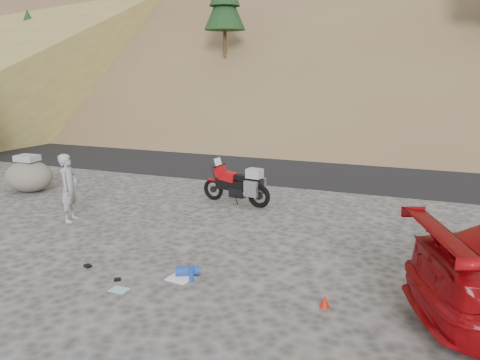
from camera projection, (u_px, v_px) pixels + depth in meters
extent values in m
plane|color=#3D3B38|center=(150.00, 243.00, 9.76)|extent=(140.00, 140.00, 0.00)
cube|color=black|center=(273.00, 163.00, 17.96)|extent=(120.00, 7.00, 0.05)
cube|color=brown|center=(382.00, 5.00, 34.52)|extent=(110.00, 51.90, 46.72)
cube|color=brown|center=(382.00, 1.00, 34.45)|extent=(110.00, 43.28, 36.46)
cylinder|color=#3C2216|center=(225.00, 39.00, 22.72)|extent=(0.17, 0.17, 1.40)
cone|color=black|center=(225.00, 5.00, 22.35)|extent=(2.00, 2.00, 2.25)
cylinder|color=#3C2216|center=(33.00, 67.00, 29.61)|extent=(0.15, 0.15, 1.26)
cone|color=black|center=(30.00, 44.00, 29.28)|extent=(1.80, 1.80, 2.03)
cone|color=black|center=(29.00, 32.00, 29.10)|extent=(1.35, 1.35, 1.58)
cone|color=black|center=(28.00, 19.00, 28.92)|extent=(0.90, 0.90, 1.13)
torus|color=black|center=(213.00, 189.00, 12.87)|extent=(0.61, 0.20, 0.60)
cylinder|color=black|center=(213.00, 189.00, 12.87)|extent=(0.19, 0.08, 0.18)
torus|color=black|center=(259.00, 196.00, 12.19)|extent=(0.65, 0.23, 0.64)
cylinder|color=black|center=(259.00, 196.00, 12.19)|extent=(0.21, 0.10, 0.20)
cylinder|color=black|center=(215.00, 178.00, 12.76)|extent=(0.35, 0.11, 0.74)
cylinder|color=black|center=(219.00, 166.00, 12.61)|extent=(0.13, 0.56, 0.04)
cube|color=black|center=(235.00, 185.00, 12.50)|extent=(1.12, 0.39, 0.27)
cube|color=black|center=(238.00, 192.00, 12.50)|extent=(0.45, 0.33, 0.26)
cube|color=#98080D|center=(228.00, 176.00, 12.54)|extent=(0.52, 0.35, 0.28)
cube|color=#98080D|center=(220.00, 171.00, 12.64)|extent=(0.32, 0.35, 0.32)
cube|color=silver|center=(218.00, 162.00, 12.61)|extent=(0.15, 0.29, 0.23)
cube|color=black|center=(242.00, 177.00, 12.33)|extent=(0.53, 0.28, 0.11)
cube|color=black|center=(254.00, 180.00, 12.17)|extent=(0.34, 0.21, 0.09)
cube|color=silver|center=(251.00, 189.00, 12.00)|extent=(0.38, 0.17, 0.41)
cube|color=silver|center=(259.00, 185.00, 12.40)|extent=(0.38, 0.17, 0.41)
cube|color=#96969B|center=(254.00, 173.00, 12.12)|extent=(0.43, 0.37, 0.24)
cube|color=#98080D|center=(213.00, 180.00, 12.81)|extent=(0.29, 0.15, 0.04)
cylinder|color=black|center=(236.00, 200.00, 12.37)|extent=(0.05, 0.19, 0.33)
cylinder|color=silver|center=(251.00, 194.00, 12.16)|extent=(0.42, 0.15, 0.12)
imported|color=#96969B|center=(72.00, 221.00, 11.19)|extent=(0.53, 0.67, 1.62)
ellipsoid|color=#56514A|center=(29.00, 176.00, 13.71)|extent=(1.60, 1.43, 0.92)
cube|color=#96969B|center=(27.00, 158.00, 13.58)|extent=(0.67, 0.52, 0.18)
cube|color=white|center=(180.00, 278.00, 8.12)|extent=(0.45, 0.42, 0.01)
cylinder|color=#193A98|center=(187.00, 271.00, 8.23)|extent=(0.45, 0.35, 0.17)
cylinder|color=#193A98|center=(191.00, 275.00, 7.99)|extent=(0.11, 0.11, 0.24)
cone|color=#B91B0C|center=(325.00, 301.00, 7.13)|extent=(0.20, 0.20, 0.20)
cube|color=black|center=(88.00, 266.00, 8.60)|extent=(0.17, 0.14, 0.04)
cube|color=black|center=(117.00, 279.00, 8.05)|extent=(0.14, 0.13, 0.04)
cube|color=#87B9D1|center=(119.00, 290.00, 7.70)|extent=(0.30, 0.22, 0.01)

